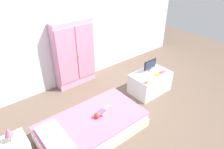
{
  "coord_description": "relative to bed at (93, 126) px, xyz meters",
  "views": [
    {
      "loc": [
        -1.88,
        -2.17,
        2.57
      ],
      "look_at": [
        0.21,
        0.42,
        0.59
      ],
      "focal_mm": 32.86,
      "sensor_mm": 36.0,
      "label": 1
    }
  ],
  "objects": [
    {
      "name": "bed",
      "position": [
        0.0,
        0.0,
        0.0
      ],
      "size": [
        1.69,
        0.95,
        0.29
      ],
      "color": "silver",
      "rests_on": "ground_plane"
    },
    {
      "name": "doll",
      "position": [
        0.16,
        0.01,
        0.18
      ],
      "size": [
        0.38,
        0.19,
        0.1
      ],
      "color": "#6B4CB2",
      "rests_on": "bed"
    },
    {
      "name": "tv_stand",
      "position": [
        1.62,
        0.23,
        0.08
      ],
      "size": [
        0.82,
        0.53,
        0.44
      ],
      "primitive_type": "cube",
      "color": "silver",
      "rests_on": "ground_plane"
    },
    {
      "name": "ground_plane",
      "position": [
        0.6,
        0.08,
        -0.15
      ],
      "size": [
        10.0,
        10.0,
        0.02
      ],
      "primitive_type": "cube",
      "color": "brown"
    },
    {
      "name": "tv_monitor",
      "position": [
        1.68,
        0.32,
        0.44
      ],
      "size": [
        0.33,
        0.1,
        0.25
      ],
      "color": "#99999E",
      "rests_on": "tv_stand"
    },
    {
      "name": "book_purple",
      "position": [
        1.84,
        0.11,
        0.3
      ],
      "size": [
        0.14,
        0.08,
        0.02
      ],
      "primitive_type": "cube",
      "color": "#8E51B2",
      "rests_on": "tv_stand"
    },
    {
      "name": "rocking_horse_toy",
      "position": [
        1.29,
        0.04,
        0.35
      ],
      "size": [
        0.09,
        0.04,
        0.11
      ],
      "color": "#8E6642",
      "rests_on": "tv_stand"
    },
    {
      "name": "table_lamp",
      "position": [
        -1.13,
        0.28,
        0.38
      ],
      "size": [
        0.12,
        0.12,
        0.25
      ],
      "color": "#B7B2AD",
      "rests_on": "nightstand"
    },
    {
      "name": "wardrobe",
      "position": [
        0.58,
        1.49,
        0.58
      ],
      "size": [
        0.88,
        0.27,
        1.44
      ],
      "color": "#E599BC",
      "rests_on": "ground_plane"
    },
    {
      "name": "pillow",
      "position": [
        -0.64,
        0.0,
        0.17
      ],
      "size": [
        0.32,
        0.68,
        0.05
      ],
      "primitive_type": "cube",
      "color": "silver",
      "rests_on": "bed"
    },
    {
      "name": "back_wall",
      "position": [
        0.6,
        1.65,
        1.21
      ],
      "size": [
        6.4,
        0.05,
        2.7
      ],
      "primitive_type": "cube",
      "color": "silver",
      "rests_on": "ground_plane"
    },
    {
      "name": "book_orange",
      "position": [
        1.68,
        0.11,
        0.3
      ],
      "size": [
        0.15,
        0.1,
        0.01
      ],
      "primitive_type": "cube",
      "color": "orange",
      "rests_on": "tv_stand"
    }
  ]
}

